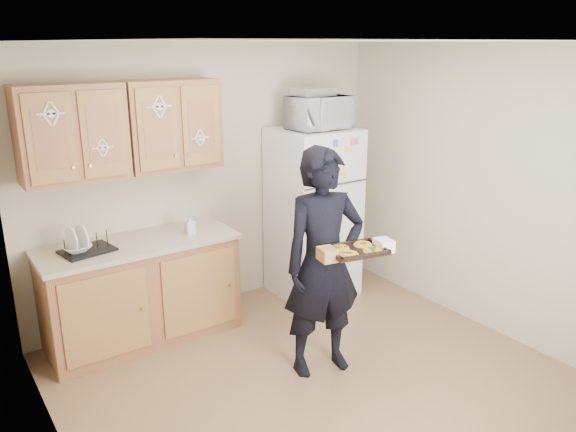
% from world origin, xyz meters
% --- Properties ---
extents(floor, '(3.60, 3.60, 0.00)m').
position_xyz_m(floor, '(0.00, 0.00, 0.00)').
color(floor, brown).
rests_on(floor, ground).
extents(ceiling, '(3.60, 3.60, 0.00)m').
position_xyz_m(ceiling, '(0.00, 0.00, 2.50)').
color(ceiling, silver).
rests_on(ceiling, wall_back).
extents(wall_back, '(3.60, 0.04, 2.50)m').
position_xyz_m(wall_back, '(0.00, 1.80, 1.25)').
color(wall_back, '#C0B59C').
rests_on(wall_back, floor).
extents(wall_left, '(0.04, 3.60, 2.50)m').
position_xyz_m(wall_left, '(-1.80, 0.00, 1.25)').
color(wall_left, '#C0B59C').
rests_on(wall_left, floor).
extents(wall_right, '(0.04, 3.60, 2.50)m').
position_xyz_m(wall_right, '(1.80, 0.00, 1.25)').
color(wall_right, '#C0B59C').
rests_on(wall_right, floor).
extents(refrigerator, '(0.75, 0.70, 1.70)m').
position_xyz_m(refrigerator, '(0.95, 1.43, 0.85)').
color(refrigerator, white).
rests_on(refrigerator, floor).
extents(base_cabinet, '(1.60, 0.60, 0.86)m').
position_xyz_m(base_cabinet, '(-0.85, 1.48, 0.43)').
color(base_cabinet, brown).
rests_on(base_cabinet, floor).
extents(countertop, '(1.64, 0.64, 0.04)m').
position_xyz_m(countertop, '(-0.85, 1.48, 0.88)').
color(countertop, '#B8B08E').
rests_on(countertop, base_cabinet).
extents(upper_cab_left, '(0.80, 0.33, 0.75)m').
position_xyz_m(upper_cab_left, '(-1.25, 1.61, 1.83)').
color(upper_cab_left, brown).
rests_on(upper_cab_left, wall_back).
extents(upper_cab_right, '(0.80, 0.33, 0.75)m').
position_xyz_m(upper_cab_right, '(-0.43, 1.61, 1.83)').
color(upper_cab_right, brown).
rests_on(upper_cab_right, wall_back).
extents(cereal_box, '(0.20, 0.07, 0.32)m').
position_xyz_m(cereal_box, '(1.47, 1.67, 0.16)').
color(cereal_box, '#E5AB51').
rests_on(cereal_box, floor).
extents(person, '(0.72, 0.55, 1.78)m').
position_xyz_m(person, '(0.15, 0.23, 0.89)').
color(person, black).
rests_on(person, floor).
extents(baking_tray, '(0.45, 0.37, 0.04)m').
position_xyz_m(baking_tray, '(0.20, -0.06, 1.07)').
color(baking_tray, black).
rests_on(baking_tray, person).
extents(pizza_front_left, '(0.13, 0.13, 0.02)m').
position_xyz_m(pizza_front_left, '(0.10, -0.11, 1.09)').
color(pizza_front_left, orange).
rests_on(pizza_front_left, baking_tray).
extents(pizza_front_right, '(0.13, 0.13, 0.02)m').
position_xyz_m(pizza_front_right, '(0.28, -0.15, 1.09)').
color(pizza_front_right, orange).
rests_on(pizza_front_right, baking_tray).
extents(pizza_back_left, '(0.13, 0.13, 0.02)m').
position_xyz_m(pizza_back_left, '(0.13, 0.02, 1.09)').
color(pizza_back_left, orange).
rests_on(pizza_back_left, baking_tray).
extents(pizza_back_right, '(0.13, 0.13, 0.02)m').
position_xyz_m(pizza_back_right, '(0.31, -0.01, 1.09)').
color(pizza_back_right, orange).
rests_on(pizza_back_right, baking_tray).
extents(microwave, '(0.58, 0.41, 0.31)m').
position_xyz_m(microwave, '(0.96, 1.38, 1.86)').
color(microwave, white).
rests_on(microwave, refrigerator).
extents(foil_pan, '(0.36, 0.25, 0.08)m').
position_xyz_m(foil_pan, '(0.92, 1.41, 2.05)').
color(foil_pan, silver).
rests_on(foil_pan, microwave).
extents(dish_rack, '(0.43, 0.35, 0.16)m').
position_xyz_m(dish_rack, '(-1.26, 1.48, 0.98)').
color(dish_rack, black).
rests_on(dish_rack, countertop).
extents(bowl, '(0.23, 0.23, 0.06)m').
position_xyz_m(bowl, '(-1.34, 1.48, 0.95)').
color(bowl, white).
rests_on(bowl, dish_rack).
extents(soap_bottle, '(0.08, 0.08, 0.17)m').
position_xyz_m(soap_bottle, '(-0.40, 1.43, 0.99)').
color(soap_bottle, white).
rests_on(soap_bottle, countertop).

